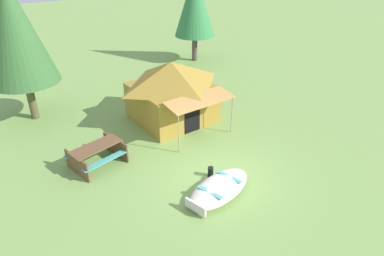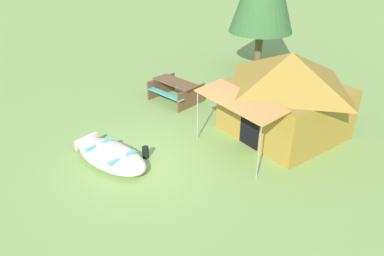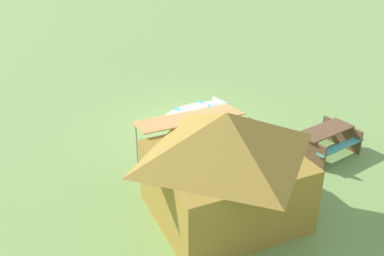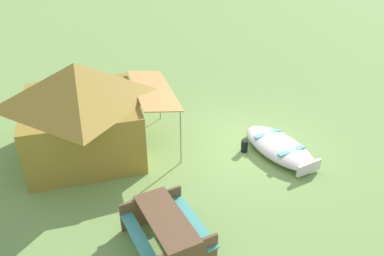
{
  "view_description": "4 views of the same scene",
  "coord_description": "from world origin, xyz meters",
  "px_view_note": "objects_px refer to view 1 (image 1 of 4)",
  "views": [
    {
      "loc": [
        -5.68,
        -7.96,
        7.25
      ],
      "look_at": [
        0.11,
        2.06,
        0.82
      ],
      "focal_mm": 32.64,
      "sensor_mm": 36.0,
      "label": 1
    },
    {
      "loc": [
        8.13,
        -3.21,
        5.82
      ],
      "look_at": [
        0.13,
        1.37,
        0.82
      ],
      "focal_mm": 34.57,
      "sensor_mm": 36.0,
      "label": 2
    },
    {
      "loc": [
        3.88,
        12.23,
        6.46
      ],
      "look_at": [
        0.47,
        1.98,
        1.1
      ],
      "focal_mm": 40.74,
      "sensor_mm": 36.0,
      "label": 3
    },
    {
      "loc": [
        -9.17,
        3.22,
        6.13
      ],
      "look_at": [
        -0.29,
        1.59,
        0.92
      ],
      "focal_mm": 36.4,
      "sensor_mm": 36.0,
      "label": 4
    }
  ],
  "objects_px": {
    "picnic_table": "(97,153)",
    "canvas_cabin_tent": "(172,91)",
    "fuel_can": "(211,172)",
    "pine_tree_back_right": "(195,4)",
    "pine_tree_back_left": "(15,30)",
    "beached_rowboat": "(219,188)",
    "cooler_box": "(200,119)"
  },
  "relations": [
    {
      "from": "picnic_table",
      "to": "canvas_cabin_tent",
      "type": "bearing_deg",
      "value": 24.49
    },
    {
      "from": "fuel_can",
      "to": "pine_tree_back_left",
      "type": "distance_m",
      "value": 9.59
    },
    {
      "from": "canvas_cabin_tent",
      "to": "pine_tree_back_left",
      "type": "relative_size",
      "value": 0.72
    },
    {
      "from": "canvas_cabin_tent",
      "to": "fuel_can",
      "type": "relative_size",
      "value": 12.5
    },
    {
      "from": "pine_tree_back_right",
      "to": "canvas_cabin_tent",
      "type": "bearing_deg",
      "value": -127.09
    },
    {
      "from": "picnic_table",
      "to": "fuel_can",
      "type": "distance_m",
      "value": 4.07
    },
    {
      "from": "fuel_can",
      "to": "pine_tree_back_left",
      "type": "relative_size",
      "value": 0.06
    },
    {
      "from": "beached_rowboat",
      "to": "picnic_table",
      "type": "bearing_deg",
      "value": 128.83
    },
    {
      "from": "canvas_cabin_tent",
      "to": "fuel_can",
      "type": "xyz_separation_m",
      "value": [
        -0.82,
        -4.4,
        -1.2
      ]
    },
    {
      "from": "pine_tree_back_left",
      "to": "pine_tree_back_right",
      "type": "xyz_separation_m",
      "value": [
        10.38,
        3.5,
        -0.34
      ]
    },
    {
      "from": "beached_rowboat",
      "to": "canvas_cabin_tent",
      "type": "distance_m",
      "value": 5.56
    },
    {
      "from": "fuel_can",
      "to": "pine_tree_back_right",
      "type": "relative_size",
      "value": 0.06
    },
    {
      "from": "fuel_can",
      "to": "pine_tree_back_right",
      "type": "height_order",
      "value": "pine_tree_back_right"
    },
    {
      "from": "fuel_can",
      "to": "pine_tree_back_right",
      "type": "bearing_deg",
      "value": 62.03
    },
    {
      "from": "canvas_cabin_tent",
      "to": "cooler_box",
      "type": "height_order",
      "value": "canvas_cabin_tent"
    },
    {
      "from": "canvas_cabin_tent",
      "to": "pine_tree_back_right",
      "type": "distance_m",
      "value": 8.7
    },
    {
      "from": "pine_tree_back_left",
      "to": "pine_tree_back_right",
      "type": "distance_m",
      "value": 10.97
    },
    {
      "from": "picnic_table",
      "to": "pine_tree_back_right",
      "type": "height_order",
      "value": "pine_tree_back_right"
    },
    {
      "from": "cooler_box",
      "to": "pine_tree_back_left",
      "type": "bearing_deg",
      "value": 146.73
    },
    {
      "from": "cooler_box",
      "to": "fuel_can",
      "type": "bearing_deg",
      "value": -115.9
    },
    {
      "from": "fuel_can",
      "to": "pine_tree_back_right",
      "type": "distance_m",
      "value": 13.04
    },
    {
      "from": "canvas_cabin_tent",
      "to": "pine_tree_back_right",
      "type": "bearing_deg",
      "value": 52.91
    },
    {
      "from": "canvas_cabin_tent",
      "to": "pine_tree_back_left",
      "type": "bearing_deg",
      "value": 148.8
    },
    {
      "from": "canvas_cabin_tent",
      "to": "cooler_box",
      "type": "bearing_deg",
      "value": -43.69
    },
    {
      "from": "fuel_can",
      "to": "canvas_cabin_tent",
      "type": "bearing_deg",
      "value": 79.4
    },
    {
      "from": "canvas_cabin_tent",
      "to": "pine_tree_back_right",
      "type": "xyz_separation_m",
      "value": [
        5.08,
        6.72,
        2.19
      ]
    },
    {
      "from": "picnic_table",
      "to": "fuel_can",
      "type": "relative_size",
      "value": 6.08
    },
    {
      "from": "beached_rowboat",
      "to": "pine_tree_back_right",
      "type": "xyz_separation_m",
      "value": [
        6.17,
        12.05,
        3.35
      ]
    },
    {
      "from": "picnic_table",
      "to": "cooler_box",
      "type": "distance_m",
      "value": 4.94
    },
    {
      "from": "pine_tree_back_left",
      "to": "pine_tree_back_right",
      "type": "relative_size",
      "value": 1.1
    },
    {
      "from": "canvas_cabin_tent",
      "to": "pine_tree_back_right",
      "type": "relative_size",
      "value": 0.79
    },
    {
      "from": "fuel_can",
      "to": "pine_tree_back_right",
      "type": "xyz_separation_m",
      "value": [
        5.9,
        11.12,
        3.39
      ]
    }
  ]
}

